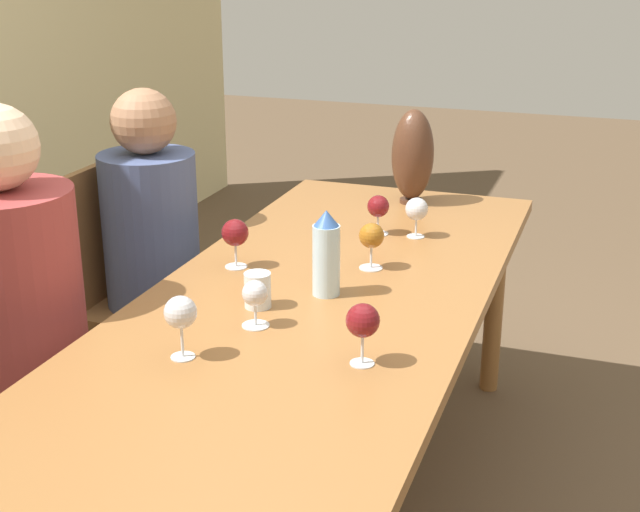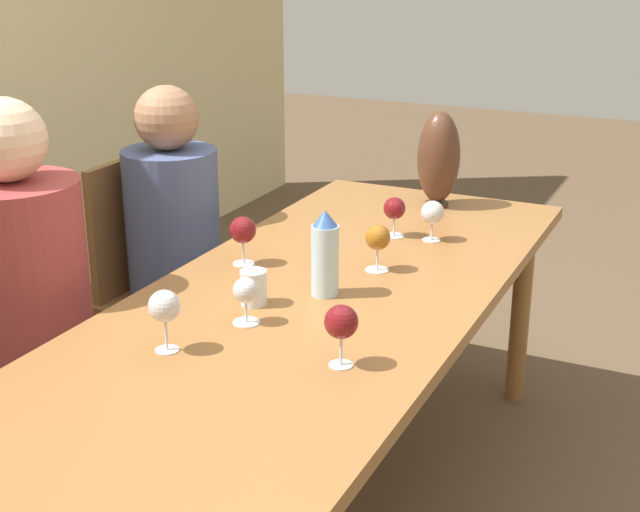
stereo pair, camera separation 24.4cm
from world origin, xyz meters
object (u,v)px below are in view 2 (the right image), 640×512
object	(u,v)px
wine_glass_3	(243,231)
chair_near	(13,365)
wine_glass_4	(341,323)
chair_far	(159,282)
water_tumbler	(254,288)
wine_glass_6	(378,239)
wine_glass_1	(394,209)
person_far	(177,245)
vase	(439,158)
wine_glass_5	(246,292)
water_bottle	(325,254)
person_near	(29,313)
wine_glass_0	(164,307)
wine_glass_2	(433,213)

from	to	relation	value
wine_glass_3	chair_near	world-z (taller)	chair_near
wine_glass_4	chair_far	distance (m)	1.35
water_tumbler	wine_glass_6	size ratio (longest dim) A/B	0.68
wine_glass_1	person_far	size ratio (longest dim) A/B	0.11
vase	wine_glass_5	distance (m)	1.21
wine_glass_1	chair_far	world-z (taller)	chair_far
water_bottle	wine_glass_6	xyz separation A→B (m)	(0.23, -0.06, -0.02)
person_near	water_tumbler	bearing A→B (deg)	-72.54
wine_glass_0	chair_far	xyz separation A→B (m)	(0.87, 0.65, -0.36)
water_bottle	person_near	bearing A→B (deg)	114.01
wine_glass_3	person_near	xyz separation A→B (m)	(-0.45, 0.43, -0.17)
vase	wine_glass_6	size ratio (longest dim) A/B	2.48
water_bottle	wine_glass_0	world-z (taller)	water_bottle
chair_far	vase	bearing A→B (deg)	-56.83
wine_glass_2	person_near	distance (m)	1.26
wine_glass_6	person_far	xyz separation A→B (m)	(0.16, 0.82, -0.19)
water_bottle	water_tumbler	size ratio (longest dim) A/B	2.54
wine_glass_2	wine_glass_6	size ratio (longest dim) A/B	0.95
wine_glass_2	chair_far	xyz separation A→B (m)	(-0.17, 0.96, -0.34)
water_tumbler	wine_glass_0	bearing A→B (deg)	172.10
water_bottle	chair_near	distance (m)	0.98
wine_glass_6	water_bottle	bearing A→B (deg)	165.82
wine_glass_0	chair_near	world-z (taller)	chair_near
wine_glass_2	wine_glass_6	bearing A→B (deg)	170.40
vase	wine_glass_0	world-z (taller)	vase
wine_glass_0	wine_glass_1	size ratio (longest dim) A/B	1.16
wine_glass_3	wine_glass_5	bearing A→B (deg)	-149.03
wine_glass_2	wine_glass_0	bearing A→B (deg)	163.79
wine_glass_2	wine_glass_4	xyz separation A→B (m)	(-0.94, -0.10, 0.01)
chair_near	person_far	distance (m)	0.75
wine_glass_0	wine_glass_6	world-z (taller)	wine_glass_0
wine_glass_5	person_near	bearing A→B (deg)	96.71
water_tumbler	chair_far	bearing A→B (deg)	52.57
wine_glass_2	wine_glass_6	distance (m)	0.33
person_near	chair_near	bearing A→B (deg)	90.00
wine_glass_1	person_near	world-z (taller)	person_near
water_tumbler	vase	xyz separation A→B (m)	(1.09, -0.15, 0.13)
wine_glass_1	wine_glass_4	world-z (taller)	wine_glass_4
wine_glass_4	wine_glass_1	bearing A→B (deg)	13.75
wine_glass_0	person_near	distance (m)	0.61
water_tumbler	person_far	distance (m)	0.83
water_tumbler	wine_glass_4	bearing A→B (deg)	-122.73
wine_glass_2	person_near	bearing A→B (deg)	135.99
vase	wine_glass_3	xyz separation A→B (m)	(-0.84, 0.33, -0.07)
wine_glass_3	vase	bearing A→B (deg)	-21.36
water_bottle	wine_glass_4	size ratio (longest dim) A/B	1.62
wine_glass_4	wine_glass_3	bearing A→B (deg)	47.92
vase	wine_glass_1	distance (m)	0.40
chair_near	wine_glass_2	bearing A→B (deg)	-46.74
wine_glass_6	person_near	world-z (taller)	person_near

